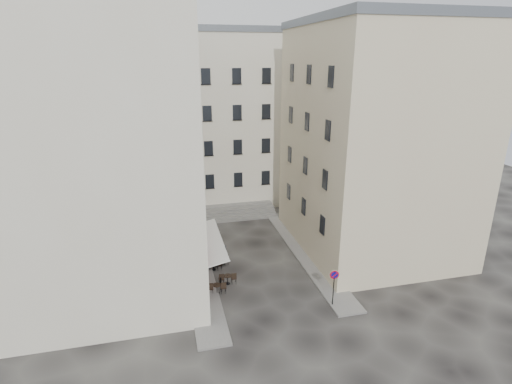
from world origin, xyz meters
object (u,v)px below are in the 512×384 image
object	(u,v)px
bistro_table_a	(217,288)
pedestrian	(224,254)
bistro_table_b	(228,278)
no_parking_sign	(334,281)

from	to	relation	value
bistro_table_a	pedestrian	world-z (taller)	pedestrian
bistro_table_a	pedestrian	size ratio (longest dim) A/B	0.80
bistro_table_a	bistro_table_b	xyz separation A→B (m)	(0.94, 1.07, -0.00)
bistro_table_b	pedestrian	distance (m)	3.16
pedestrian	bistro_table_a	bearing A→B (deg)	32.82
bistro_table_a	pedestrian	xyz separation A→B (m)	(1.22, 4.19, 0.34)
no_parking_sign	bistro_table_b	xyz separation A→B (m)	(-6.33, 4.32, -1.42)
no_parking_sign	bistro_table_b	bearing A→B (deg)	158.94
bistro_table_b	pedestrian	size ratio (longest dim) A/B	0.79
no_parking_sign	bistro_table_b	world-z (taller)	no_parking_sign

